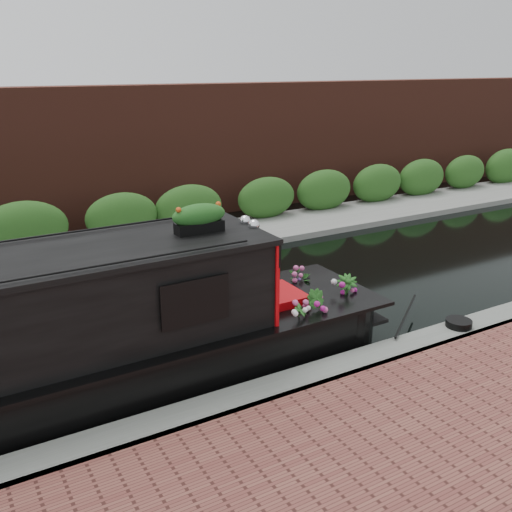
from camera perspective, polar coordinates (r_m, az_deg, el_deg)
ground at (r=11.13m, az=-5.71°, el=-5.72°), size 80.00×80.00×0.00m
near_bank_coping at (r=8.57m, az=3.72°, el=-13.70°), size 40.00×0.60×0.50m
far_bank_path at (r=14.81m, az=-12.45°, el=0.24°), size 40.00×2.40×0.34m
far_hedge at (r=15.64m, az=-13.46°, el=1.15°), size 40.00×1.10×2.80m
far_brick_wall at (r=17.59m, az=-15.47°, el=2.93°), size 40.00×1.00×8.00m
rope_fender at (r=10.85m, az=10.08°, el=-5.64°), size 0.33×0.39×0.33m
coiled_mooring_rope at (r=10.55m, az=19.61°, el=-6.35°), size 0.45×0.45×0.12m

